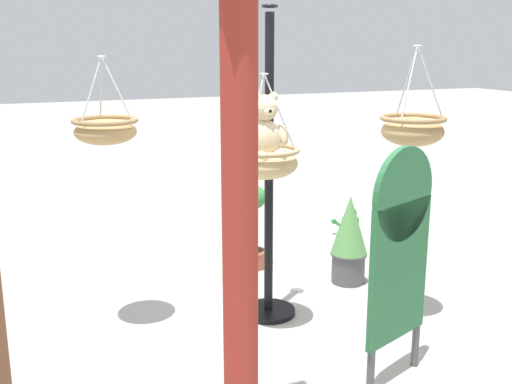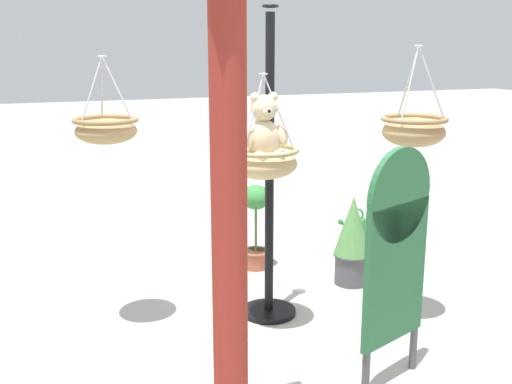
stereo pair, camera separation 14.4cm
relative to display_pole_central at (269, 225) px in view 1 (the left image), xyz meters
The scene contains 11 objects.
ground_plane 0.77m from the display_pole_central, 16.32° to the right, with size 40.00×40.00×0.00m, color #ADAAA3.
display_pole_central is the anchor object (origin of this frame).
hanging_basket_with_teddy 0.64m from the display_pole_central, 59.04° to the left, with size 0.52×0.52×0.76m.
teddy_bear 0.85m from the display_pole_central, 61.25° to the left, with size 0.34×0.30×0.49m.
hanging_basket_left_high 1.33m from the display_pole_central, 150.52° to the left, with size 0.49×0.49×0.73m.
hanging_basket_right_low 1.45m from the display_pole_central, ahead, with size 0.47×0.47×0.63m.
greenhouse_pillar_far_back 1.90m from the display_pole_central, 61.91° to the left, with size 0.34×0.34×2.79m.
potted_plant_fern_front 1.13m from the display_pole_central, 104.97° to the right, with size 0.29×0.29×0.83m.
potted_plant_tall_leafy 1.07m from the display_pole_central, 160.12° to the right, with size 0.34×0.34×0.83m.
display_sign_board 1.31m from the display_pole_central, 105.82° to the left, with size 0.57×0.26×1.56m.
watering_can 2.52m from the display_pole_central, 136.49° to the right, with size 0.35×0.20×0.30m.
Camera 1 is at (1.75, 4.34, 2.16)m, focal length 43.37 mm.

